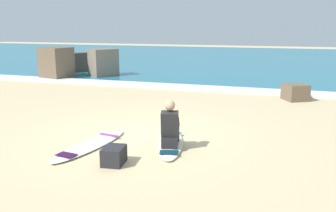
{
  "coord_description": "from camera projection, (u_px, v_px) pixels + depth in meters",
  "views": [
    {
      "loc": [
        3.21,
        -7.35,
        2.46
      ],
      "look_at": [
        0.45,
        0.84,
        0.55
      ],
      "focal_mm": 38.84,
      "sensor_mm": 36.0,
      "label": 1
    }
  ],
  "objects": [
    {
      "name": "ground_plane",
      "position": [
        138.0,
        136.0,
        8.33
      ],
      "size": [
        80.0,
        80.0,
        0.0
      ],
      "primitive_type": "plane",
      "color": "#CCB584"
    },
    {
      "name": "sea",
      "position": [
        245.0,
        59.0,
        27.01
      ],
      "size": [
        80.0,
        28.0,
        0.1
      ],
      "primitive_type": "cube",
      "color": "teal",
      "rests_on": "ground"
    },
    {
      "name": "breaking_foam",
      "position": [
        203.0,
        88.0,
        14.33
      ],
      "size": [
        80.0,
        0.9,
        0.11
      ],
      "primitive_type": "cube",
      "color": "white",
      "rests_on": "ground"
    },
    {
      "name": "surfboard_main",
      "position": [
        170.0,
        143.0,
        7.71
      ],
      "size": [
        1.1,
        2.25,
        0.08
      ],
      "color": "#EFE5C6",
      "rests_on": "ground"
    },
    {
      "name": "surfer_seated",
      "position": [
        170.0,
        128.0,
        7.36
      ],
      "size": [
        0.49,
        0.76,
        0.95
      ],
      "color": "#232326",
      "rests_on": "surfboard_main"
    },
    {
      "name": "surfboard_spare_near",
      "position": [
        91.0,
        145.0,
        7.55
      ],
      "size": [
        0.8,
        2.41,
        0.08
      ],
      "color": "silver",
      "rests_on": "ground"
    },
    {
      "name": "rock_outcrop_distant",
      "position": [
        76.0,
        63.0,
        17.61
      ],
      "size": [
        3.58,
        3.5,
        1.48
      ],
      "color": "#756656",
      "rests_on": "ground"
    },
    {
      "name": "shoreline_rock",
      "position": [
        295.0,
        92.0,
        12.23
      ],
      "size": [
        0.96,
        0.97,
        0.55
      ],
      "primitive_type": "cube",
      "rotation": [
        0.0,
        0.0,
        0.53
      ],
      "color": "brown",
      "rests_on": "ground"
    },
    {
      "name": "beach_bag",
      "position": [
        114.0,
        156.0,
        6.58
      ],
      "size": [
        0.42,
        0.52,
        0.32
      ],
      "primitive_type": "cube",
      "rotation": [
        0.0,
        0.0,
        0.13
      ],
      "color": "#232328",
      "rests_on": "ground"
    }
  ]
}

